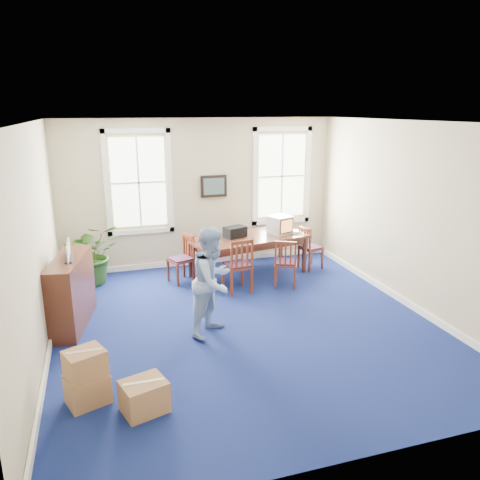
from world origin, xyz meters
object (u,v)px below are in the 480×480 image
object	(u,v)px
crt_tv	(280,225)
cardboard_boxes	(102,369)
conference_table	(248,256)
man	(213,281)
credenza	(71,291)
potted_plant	(92,254)
chair_near_left	(237,265)

from	to	relation	value
crt_tv	cardboard_boxes	size ratio (longest dim) A/B	0.36
conference_table	man	size ratio (longest dim) A/B	1.43
credenza	crt_tv	bearing A→B (deg)	31.42
man	potted_plant	world-z (taller)	man
conference_table	man	bearing A→B (deg)	-131.36
potted_plant	crt_tv	bearing A→B (deg)	-5.65
credenza	potted_plant	world-z (taller)	potted_plant
crt_tv	credenza	bearing A→B (deg)	178.02
credenza	potted_plant	distance (m)	1.90
cardboard_boxes	man	bearing A→B (deg)	36.34
man	potted_plant	bearing A→B (deg)	78.46
credenza	conference_table	bearing A→B (deg)	34.33
crt_tv	chair_near_left	size ratio (longest dim) A/B	0.43
man	potted_plant	distance (m)	3.32
crt_tv	potted_plant	distance (m)	3.87
man	crt_tv	bearing A→B (deg)	5.58
credenza	cardboard_boxes	world-z (taller)	credenza
chair_near_left	potted_plant	distance (m)	2.91
chair_near_left	credenza	distance (m)	3.01
credenza	cardboard_boxes	distance (m)	2.22
potted_plant	cardboard_boxes	size ratio (longest dim) A/B	0.98
chair_near_left	man	distance (m)	1.77
man	cardboard_boxes	size ratio (longest dim) A/B	1.36
chair_near_left	crt_tv	bearing A→B (deg)	-151.64
man	credenza	distance (m)	2.32
man	credenza	xyz separation A→B (m)	(-2.11, 0.92, -0.27)
cardboard_boxes	potted_plant	bearing A→B (deg)	91.13
man	potted_plant	xyz separation A→B (m)	(-1.78, 2.79, -0.23)
chair_near_left	cardboard_boxes	world-z (taller)	chair_near_left
conference_table	credenza	bearing A→B (deg)	-169.22
credenza	potted_plant	xyz separation A→B (m)	(0.33, 1.87, 0.04)
crt_tv	chair_near_left	xyz separation A→B (m)	(-1.21, -0.88, -0.48)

